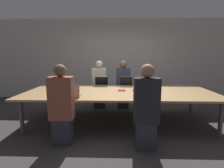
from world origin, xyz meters
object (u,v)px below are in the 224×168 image
Objects in this scene: person_near_midright at (146,109)px; stapler at (136,91)px; bottle_near_left at (60,90)px; person_far_midleft at (99,86)px; person_near_left at (62,106)px; laptop_near_left at (72,94)px; laptop_far_center at (126,84)px; cup_near_left at (59,95)px; laptop_far_midleft at (101,83)px; laptop_near_midright at (142,94)px; person_far_center at (123,86)px.

person_near_midright is 1.10m from stapler.
bottle_near_left is 1.71× the size of stapler.
person_far_midleft is 1.00× the size of person_near_left.
person_near_left is at bearing -69.08° from bottle_near_left.
person_far_midleft is at bearing -101.65° from laptop_near_left.
cup_near_left is (-1.37, -1.27, -0.03)m from laptop_far_center.
laptop_near_left is 0.32m from bottle_near_left.
person_near_midright is at bearing 158.42° from laptop_near_left.
cup_near_left is (-1.60, 0.54, 0.09)m from person_near_midright.
laptop_far_midleft is at bearing -76.43° from person_far_midleft.
laptop_near_left is 3.64× the size of cup_near_left.
bottle_near_left is at bearing -69.08° from person_near_left.
laptop_near_midright is 1.34m from laptop_near_left.
person_near_left reaches higher than cup_near_left.
laptop_far_center is 1.70m from laptop_near_left.
stapler is at bearing 19.78° from cup_near_left.
laptop_far_center is 0.95× the size of laptop_far_midleft.
person_near_left reaches higher than laptop_far_midleft.
bottle_near_left is (-0.02, 0.13, 0.07)m from cup_near_left.
stapler is at bearing -78.23° from person_far_center.
laptop_far_midleft is (-0.66, 0.03, 0.00)m from laptop_far_center.
laptop_far_center is at bearing -124.83° from person_near_left.
stapler is (1.29, 0.57, -0.05)m from laptop_near_left.
person_far_center is (-0.07, 0.45, -0.13)m from laptop_far_center.
person_far_midleft is at bearing 149.70° from laptop_far_center.
person_near_midright is 4.24× the size of laptop_near_left.
person_near_left reaches higher than stapler.
stapler is at bearing -156.24° from laptop_near_left.
bottle_near_left is (-1.62, 0.12, 0.04)m from laptop_near_midright.
laptop_far_center is at bearing -82.73° from person_near_midright.
stapler is (0.24, -1.16, 0.09)m from person_far_center.
laptop_far_midleft is at bearing 106.79° from stapler.
person_near_midright is 2.46m from person_far_midleft.
person_far_midleft is at bearing 103.57° from laptop_far_midleft.
laptop_near_midright and laptop_far_midleft have the same top height.
laptop_near_midright is 1.28m from laptop_far_center.
cup_near_left is (-0.26, 0.01, -0.03)m from laptop_near_left.
laptop_far_midleft is at bearing -55.54° from laptop_near_midright.
person_far_midleft is at bearing 70.24° from cup_near_left.
person_near_left is 5.37× the size of bottle_near_left.
laptop_far_center is 1.87m from cup_near_left.
person_far_midleft is 2.18m from person_near_left.
laptop_far_midleft is at bearing -64.23° from person_near_midright.
person_near_left reaches higher than laptop_near_left.
laptop_far_center is 2.07m from person_near_left.
laptop_far_midleft reaches higher than stapler.
person_far_midleft is at bearing 68.09° from bottle_near_left.
person_near_left reaches higher than person_far_center.
bottle_near_left reaches higher than laptop_far_center.
person_far_center is 9.12× the size of stapler.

